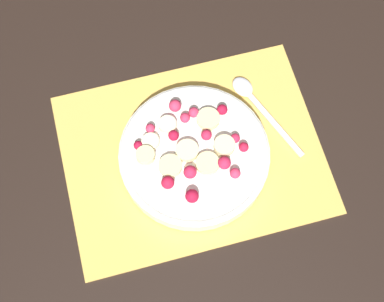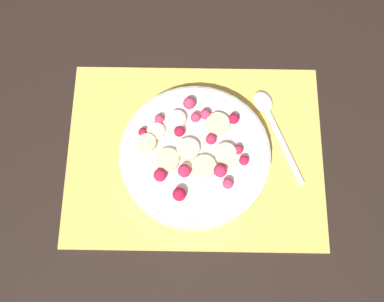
{
  "view_description": "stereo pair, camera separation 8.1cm",
  "coord_description": "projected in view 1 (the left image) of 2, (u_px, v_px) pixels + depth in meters",
  "views": [
    {
      "loc": [
        -0.08,
        -0.3,
        0.8
      ],
      "look_at": [
        -0.0,
        -0.01,
        0.04
      ],
      "focal_mm": 50.0,
      "sensor_mm": 36.0,
      "label": 1
    },
    {
      "loc": [
        0.0,
        -0.31,
        0.8
      ],
      "look_at": [
        -0.0,
        -0.01,
        0.04
      ],
      "focal_mm": 50.0,
      "sensor_mm": 36.0,
      "label": 2
    }
  ],
  "objects": [
    {
      "name": "ground_plane",
      "position": [
        192.0,
        154.0,
        0.86
      ],
      "size": [
        3.0,
        3.0,
        0.0
      ],
      "primitive_type": "plane",
      "color": "black"
    },
    {
      "name": "fruit_bowl",
      "position": [
        192.0,
        155.0,
        0.83
      ],
      "size": [
        0.23,
        0.23,
        0.05
      ],
      "color": "silver",
      "rests_on": "placemat"
    },
    {
      "name": "spoon",
      "position": [
        254.0,
        100.0,
        0.88
      ],
      "size": [
        0.08,
        0.17,
        0.01
      ],
      "rotation": [
        0.0,
        0.0,
        1.95
      ],
      "color": "silver",
      "rests_on": "placemat"
    },
    {
      "name": "placemat",
      "position": [
        192.0,
        153.0,
        0.86
      ],
      "size": [
        0.41,
        0.31,
        0.01
      ],
      "color": "#E0B251",
      "rests_on": "ground_plane"
    }
  ]
}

